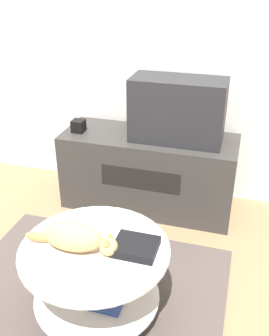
{
  "coord_description": "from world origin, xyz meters",
  "views": [
    {
      "loc": [
        0.72,
        -1.39,
        1.7
      ],
      "look_at": [
        0.14,
        0.57,
        0.62
      ],
      "focal_mm": 42.0,
      "sensor_mm": 36.0,
      "label": 1
    }
  ],
  "objects_px": {
    "tv": "(177,110)",
    "speaker": "(78,126)",
    "cat": "(76,237)",
    "dvd_box": "(136,247)"
  },
  "relations": [
    {
      "from": "tv",
      "to": "cat",
      "type": "relative_size",
      "value": 1.31
    },
    {
      "from": "tv",
      "to": "dvd_box",
      "type": "xyz_separation_m",
      "value": [
        0.02,
        -1.08,
        -0.33
      ]
    },
    {
      "from": "tv",
      "to": "speaker",
      "type": "height_order",
      "value": "tv"
    },
    {
      "from": "dvd_box",
      "to": "cat",
      "type": "relative_size",
      "value": 0.44
    },
    {
      "from": "tv",
      "to": "cat",
      "type": "bearing_deg",
      "value": -102.84
    },
    {
      "from": "tv",
      "to": "dvd_box",
      "type": "height_order",
      "value": "tv"
    },
    {
      "from": "tv",
      "to": "cat",
      "type": "height_order",
      "value": "tv"
    },
    {
      "from": "speaker",
      "to": "dvd_box",
      "type": "bearing_deg",
      "value": -54.2
    },
    {
      "from": "dvd_box",
      "to": "tv",
      "type": "bearing_deg",
      "value": 90.96
    },
    {
      "from": "dvd_box",
      "to": "speaker",
      "type": "bearing_deg",
      "value": 125.8
    }
  ]
}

